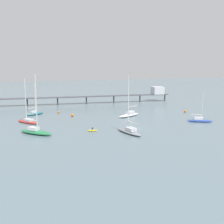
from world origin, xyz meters
name	(u,v)px	position (x,y,z in m)	size (l,w,h in m)	color
ground_plane	(134,128)	(0.00, 0.00, 0.00)	(400.00, 400.00, 0.00)	slate
pier	(124,93)	(15.68, 45.44, 3.71)	(70.44, 9.49, 6.20)	#4C4C51
sailboat_gray	(129,130)	(-3.20, -4.43, 0.70)	(3.96, 9.13, 12.01)	gray
sailboat_red	(28,120)	(-24.67, 15.86, 0.66)	(6.06, 7.56, 12.05)	red
sailboat_white	(129,114)	(5.17, 15.34, 0.74)	(8.71, 5.81, 12.52)	white
sailboat_green	(36,131)	(-23.75, 2.11, 0.78)	(7.70, 7.94, 13.73)	#287F4C
sailboat_blue	(200,120)	(20.37, 1.00, 0.61)	(6.85, 4.69, 8.43)	#2D4CB7
sailboat_teal	(35,113)	(-21.73, 27.93, 0.64)	(6.12, 4.79, 9.85)	#1E727A
dinghy_yellow	(92,130)	(-10.67, 0.61, 0.22)	(2.54, 1.72, 1.14)	yellow
mooring_buoy_mid	(59,112)	(-14.19, 28.29, 0.33)	(0.67, 0.67, 0.67)	orange
mooring_buoy_far	(72,115)	(-11.20, 20.94, 0.44)	(0.88, 0.88, 0.88)	orange
mooring_buoy_outer	(185,111)	(25.55, 15.78, 0.40)	(0.81, 0.81, 0.81)	orange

